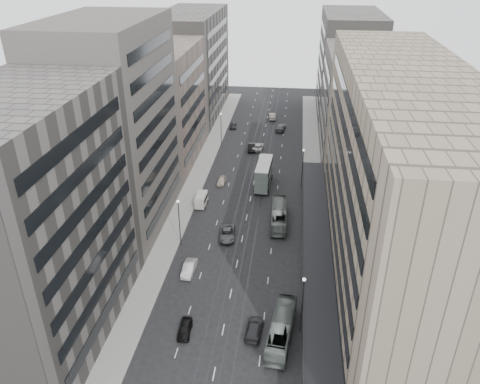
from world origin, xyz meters
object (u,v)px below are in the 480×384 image
at_px(bus_far, 279,215).
at_px(pedestrian, 312,376).
at_px(bus_near, 281,329).
at_px(panel_van, 201,200).
at_px(double_decker, 264,174).
at_px(sedan_1, 189,268).
at_px(sedan_2, 227,234).
at_px(sedan_0, 185,329).

bearing_deg(bus_far, pedestrian, 97.32).
height_order(bus_near, panel_van, bus_near).
bearing_deg(double_decker, sedan_1, -103.95).
bearing_deg(sedan_2, sedan_1, -118.75).
height_order(bus_far, panel_van, bus_far).
distance_m(bus_near, pedestrian, 7.47).
distance_m(bus_far, pedestrian, 34.22).
xyz_separation_m(bus_near, pedestrian, (3.65, -6.51, -0.32)).
xyz_separation_m(bus_near, bus_far, (-1.52, 27.32, 0.04)).
bearing_deg(pedestrian, panel_van, -76.73).
height_order(panel_van, pedestrian, panel_van).
bearing_deg(sedan_0, double_decker, 78.07).
bearing_deg(bus_far, sedan_1, 49.95).
distance_m(bus_far, sedan_1, 20.18).
bearing_deg(pedestrian, bus_far, -95.47).
bearing_deg(sedan_0, sedan_1, 97.12).
height_order(bus_near, sedan_1, bus_near).
xyz_separation_m(panel_van, sedan_2, (6.29, -10.02, -0.63)).
bearing_deg(sedan_1, panel_van, 97.28).
bearing_deg(sedan_2, pedestrian, -69.98).
distance_m(bus_near, bus_far, 27.36).
xyz_separation_m(panel_van, sedan_1, (2.01, -20.03, -0.60)).
distance_m(bus_near, double_decker, 41.61).
bearing_deg(bus_near, double_decker, -76.12).
bearing_deg(sedan_0, bus_near, -0.11).
relative_size(double_decker, sedan_1, 2.06).
bearing_deg(pedestrian, sedan_0, -34.98).
bearing_deg(bus_far, panel_van, -17.75).
height_order(bus_far, sedan_1, bus_far).
xyz_separation_m(bus_near, double_decker, (-5.25, 41.26, 1.27)).
relative_size(bus_near, sedan_2, 2.03).
relative_size(double_decker, pedestrian, 4.68).
relative_size(bus_far, sedan_1, 2.38).
bearing_deg(bus_far, sedan_2, 33.14).
distance_m(sedan_0, sedan_1, 12.32).
relative_size(double_decker, sedan_2, 1.81).
relative_size(sedan_1, sedan_2, 0.88).
relative_size(panel_van, pedestrian, 1.95).
bearing_deg(pedestrian, sedan_1, -59.67).
bearing_deg(sedan_0, sedan_2, 81.66).
distance_m(double_decker, sedan_2, 20.29).
bearing_deg(bus_near, bus_far, -80.18).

